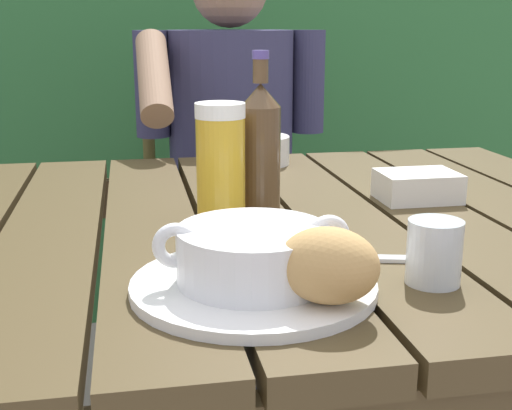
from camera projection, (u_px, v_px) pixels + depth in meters
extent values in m
cube|color=#46371E|center=(52.00, 238.00, 0.99)|extent=(0.13, 0.97, 0.04)
cube|color=#46371E|center=(152.00, 233.00, 1.02)|extent=(0.13, 0.97, 0.04)
cube|color=#46371E|center=(247.00, 228.00, 1.05)|extent=(0.13, 0.97, 0.04)
cube|color=#46371E|center=(337.00, 223.00, 1.07)|extent=(0.13, 0.97, 0.04)
cube|color=#46371E|center=(423.00, 218.00, 1.10)|extent=(0.13, 0.97, 0.04)
cube|color=#46371E|center=(505.00, 214.00, 1.12)|extent=(0.13, 0.97, 0.04)
cube|color=#46371E|center=(211.00, 194.00, 1.49)|extent=(1.24, 0.03, 0.08)
cube|color=#46371E|center=(458.00, 310.00, 1.67)|extent=(0.06, 0.06, 0.72)
cube|color=#2C6432|center=(172.00, 66.00, 2.56)|extent=(3.01, 0.60, 1.76)
cylinder|color=#4C3823|center=(295.00, 146.00, 2.88)|extent=(0.10, 0.10, 1.07)
cylinder|color=#4C3823|center=(361.00, 51.00, 2.83)|extent=(0.10, 0.10, 1.85)
cylinder|color=#49421D|center=(311.00, 330.00, 1.87)|extent=(0.04, 0.04, 0.45)
cylinder|color=#49421D|center=(161.00, 343.00, 1.80)|extent=(0.04, 0.04, 0.45)
cylinder|color=#49421D|center=(281.00, 280.00, 2.23)|extent=(0.04, 0.04, 0.45)
cylinder|color=#49421D|center=(155.00, 289.00, 2.16)|extent=(0.04, 0.04, 0.45)
cube|color=#49421D|center=(227.00, 232.00, 1.96)|extent=(0.44, 0.42, 0.02)
cylinder|color=#49421D|center=(282.00, 137.00, 2.11)|extent=(0.04, 0.04, 0.49)
cylinder|color=#49421D|center=(149.00, 141.00, 2.04)|extent=(0.04, 0.04, 0.49)
cube|color=#49421D|center=(217.00, 163.00, 2.09)|extent=(0.41, 0.02, 0.04)
cube|color=#49421D|center=(217.00, 123.00, 2.06)|extent=(0.41, 0.02, 0.04)
cube|color=#49421D|center=(216.00, 82.00, 2.03)|extent=(0.41, 0.02, 0.04)
cylinder|color=#343352|center=(278.00, 352.00, 1.75)|extent=(0.11, 0.11, 0.45)
cylinder|color=#343352|center=(270.00, 234.00, 1.77)|extent=(0.13, 0.40, 0.13)
cylinder|color=#343352|center=(211.00, 358.00, 1.72)|extent=(0.11, 0.11, 0.45)
cylinder|color=#343352|center=(205.00, 237.00, 1.74)|extent=(0.13, 0.40, 0.13)
cylinder|color=#343352|center=(231.00, 131.00, 1.78)|extent=(0.32, 0.32, 0.51)
cylinder|color=#343352|center=(308.00, 82.00, 1.77)|extent=(0.08, 0.08, 0.26)
cylinder|color=#343352|center=(152.00, 84.00, 1.69)|extent=(0.08, 0.08, 0.26)
cylinder|color=#9D785B|center=(154.00, 77.00, 1.53)|extent=(0.07, 0.25, 0.21)
cylinder|color=white|center=(253.00, 285.00, 0.75)|extent=(0.27, 0.27, 0.01)
cylinder|color=white|center=(253.00, 254.00, 0.74)|extent=(0.17, 0.17, 0.06)
cylinder|color=#C87122|center=(253.00, 243.00, 0.74)|extent=(0.15, 0.15, 0.01)
torus|color=white|center=(176.00, 246.00, 0.73)|extent=(0.05, 0.01, 0.05)
torus|color=white|center=(328.00, 237.00, 0.75)|extent=(0.05, 0.01, 0.05)
ellipsoid|color=tan|center=(328.00, 265.00, 0.68)|extent=(0.13, 0.12, 0.08)
cylinder|color=gold|center=(221.00, 175.00, 0.95)|extent=(0.07, 0.07, 0.16)
cylinder|color=white|center=(220.00, 110.00, 0.93)|extent=(0.07, 0.07, 0.02)
cylinder|color=brown|center=(260.00, 165.00, 1.00)|extent=(0.06, 0.06, 0.17)
cone|color=brown|center=(261.00, 95.00, 0.97)|extent=(0.06, 0.06, 0.03)
cylinder|color=brown|center=(261.00, 71.00, 0.96)|extent=(0.02, 0.02, 0.03)
cylinder|color=#50418A|center=(261.00, 55.00, 0.96)|extent=(0.02, 0.02, 0.01)
cylinder|color=silver|center=(434.00, 252.00, 0.77)|extent=(0.06, 0.06, 0.07)
cube|color=white|center=(417.00, 186.00, 1.13)|extent=(0.13, 0.10, 0.05)
cube|color=orange|center=(430.00, 193.00, 1.09)|extent=(0.09, 0.00, 0.02)
cube|color=silver|center=(375.00, 259.00, 0.85)|extent=(0.12, 0.05, 0.00)
cube|color=black|center=(322.00, 256.00, 0.85)|extent=(0.07, 0.04, 0.01)
cylinder|color=white|center=(258.00, 150.00, 1.42)|extent=(0.13, 0.13, 0.06)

